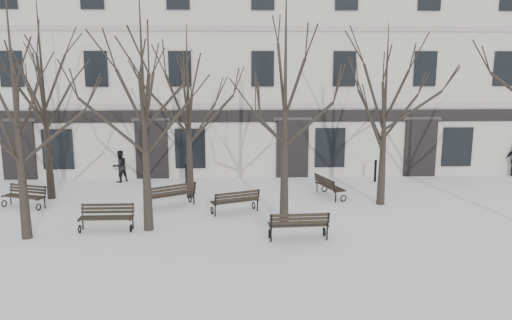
{
  "coord_description": "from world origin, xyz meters",
  "views": [
    {
      "loc": [
        0.75,
        -16.61,
        5.58
      ],
      "look_at": [
        1.49,
        3.0,
        1.83
      ],
      "focal_mm": 35.0,
      "sensor_mm": 36.0,
      "label": 1
    }
  ],
  "objects_px": {
    "tree_2": "(285,76)",
    "bench_1": "(235,201)",
    "tree_1": "(143,84)",
    "bench_5": "(329,186)",
    "bench_4": "(171,194)",
    "bench_2": "(299,224)",
    "tree_0": "(13,83)",
    "bench_0": "(107,216)",
    "bench_3": "(25,195)"
  },
  "relations": [
    {
      "from": "tree_2",
      "to": "bench_3",
      "type": "xyz_separation_m",
      "value": [
        -10.12,
        2.43,
        -4.74
      ]
    },
    {
      "from": "tree_1",
      "to": "bench_4",
      "type": "bearing_deg",
      "value": 81.29
    },
    {
      "from": "bench_0",
      "to": "bench_2",
      "type": "relative_size",
      "value": 0.92
    },
    {
      "from": "tree_2",
      "to": "bench_1",
      "type": "relative_size",
      "value": 4.36
    },
    {
      "from": "bench_1",
      "to": "bench_2",
      "type": "bearing_deg",
      "value": 102.33
    },
    {
      "from": "tree_2",
      "to": "bench_1",
      "type": "distance_m",
      "value": 5.19
    },
    {
      "from": "tree_0",
      "to": "bench_3",
      "type": "distance_m",
      "value": 6.06
    },
    {
      "from": "tree_2",
      "to": "bench_2",
      "type": "height_order",
      "value": "tree_2"
    },
    {
      "from": "bench_1",
      "to": "bench_2",
      "type": "height_order",
      "value": "bench_2"
    },
    {
      "from": "tree_0",
      "to": "bench_2",
      "type": "height_order",
      "value": "tree_0"
    },
    {
      "from": "bench_3",
      "to": "bench_5",
      "type": "bearing_deg",
      "value": 24.56
    },
    {
      "from": "tree_2",
      "to": "bench_0",
      "type": "relative_size",
      "value": 4.6
    },
    {
      "from": "tree_1",
      "to": "bench_5",
      "type": "xyz_separation_m",
      "value": [
        6.96,
        4.07,
        -4.47
      ]
    },
    {
      "from": "bench_1",
      "to": "bench_2",
      "type": "xyz_separation_m",
      "value": [
        2.05,
        -3.04,
        0.03
      ]
    },
    {
      "from": "tree_1",
      "to": "bench_4",
      "type": "height_order",
      "value": "tree_1"
    },
    {
      "from": "tree_1",
      "to": "bench_4",
      "type": "distance_m",
      "value": 5.24
    },
    {
      "from": "tree_0",
      "to": "bench_3",
      "type": "height_order",
      "value": "tree_0"
    },
    {
      "from": "bench_1",
      "to": "tree_1",
      "type": "bearing_deg",
      "value": 10.21
    },
    {
      "from": "tree_0",
      "to": "bench_5",
      "type": "distance_m",
      "value": 12.64
    },
    {
      "from": "bench_0",
      "to": "bench_4",
      "type": "relative_size",
      "value": 0.9
    },
    {
      "from": "bench_1",
      "to": "bench_4",
      "type": "height_order",
      "value": "bench_4"
    },
    {
      "from": "tree_0",
      "to": "bench_5",
      "type": "height_order",
      "value": "tree_0"
    },
    {
      "from": "bench_2",
      "to": "bench_1",
      "type": "bearing_deg",
      "value": -59.3
    },
    {
      "from": "bench_1",
      "to": "bench_5",
      "type": "distance_m",
      "value": 4.56
    },
    {
      "from": "bench_3",
      "to": "tree_0",
      "type": "bearing_deg",
      "value": -47.44
    },
    {
      "from": "tree_0",
      "to": "bench_1",
      "type": "relative_size",
      "value": 4.2
    },
    {
      "from": "tree_1",
      "to": "bench_1",
      "type": "distance_m",
      "value": 5.68
    },
    {
      "from": "tree_0",
      "to": "bench_0",
      "type": "xyz_separation_m",
      "value": [
        2.43,
        0.69,
        -4.53
      ]
    },
    {
      "from": "bench_0",
      "to": "bench_2",
      "type": "distance_m",
      "value": 6.55
    },
    {
      "from": "bench_0",
      "to": "bench_4",
      "type": "bearing_deg",
      "value": 55.94
    },
    {
      "from": "bench_0",
      "to": "bench_3",
      "type": "relative_size",
      "value": 0.98
    },
    {
      "from": "tree_2",
      "to": "bench_2",
      "type": "xyz_separation_m",
      "value": [
        0.31,
        -1.76,
        -4.69
      ]
    },
    {
      "from": "tree_1",
      "to": "tree_2",
      "type": "relative_size",
      "value": 0.95
    },
    {
      "from": "tree_0",
      "to": "bench_0",
      "type": "relative_size",
      "value": 4.43
    },
    {
      "from": "bench_4",
      "to": "bench_5",
      "type": "distance_m",
      "value": 6.66
    },
    {
      "from": "bench_5",
      "to": "bench_1",
      "type": "bearing_deg",
      "value": 101.8
    },
    {
      "from": "tree_2",
      "to": "bench_0",
      "type": "xyz_separation_m",
      "value": [
        -6.13,
        -0.57,
        -4.72
      ]
    },
    {
      "from": "bench_3",
      "to": "bench_5",
      "type": "distance_m",
      "value": 12.41
    },
    {
      "from": "tree_0",
      "to": "bench_5",
      "type": "bearing_deg",
      "value": 23.78
    },
    {
      "from": "bench_0",
      "to": "bench_3",
      "type": "distance_m",
      "value": 4.99
    },
    {
      "from": "tree_1",
      "to": "bench_0",
      "type": "bearing_deg",
      "value": 179.89
    },
    {
      "from": "tree_1",
      "to": "bench_2",
      "type": "bearing_deg",
      "value": -13.26
    },
    {
      "from": "bench_2",
      "to": "bench_4",
      "type": "distance_m",
      "value": 6.07
    },
    {
      "from": "tree_0",
      "to": "bench_1",
      "type": "height_order",
      "value": "tree_0"
    },
    {
      "from": "bench_0",
      "to": "tree_0",
      "type": "bearing_deg",
      "value": -164.44
    },
    {
      "from": "bench_5",
      "to": "bench_3",
      "type": "bearing_deg",
      "value": 77.61
    },
    {
      "from": "bench_2",
      "to": "bench_5",
      "type": "bearing_deg",
      "value": -113.48
    },
    {
      "from": "bench_1",
      "to": "bench_3",
      "type": "relative_size",
      "value": 1.04
    },
    {
      "from": "bench_1",
      "to": "bench_5",
      "type": "height_order",
      "value": "bench_1"
    },
    {
      "from": "tree_1",
      "to": "bench_1",
      "type": "xyz_separation_m",
      "value": [
        2.98,
        1.85,
        -4.47
      ]
    }
  ]
}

